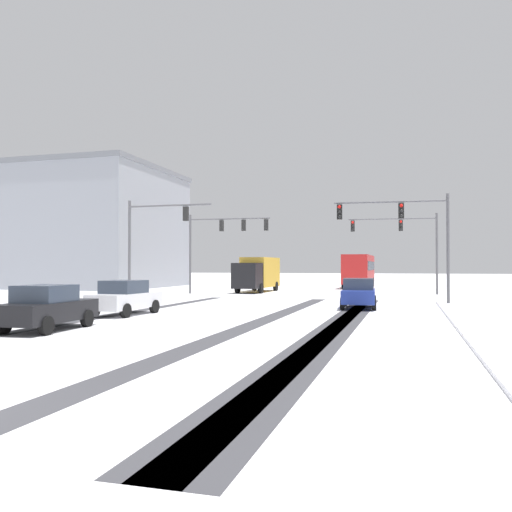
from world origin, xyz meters
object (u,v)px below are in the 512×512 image
(traffic_signal_far_left, at_px, (222,235))
(car_blue_lead, at_px, (359,293))
(car_white_second, at_px, (125,297))
(traffic_signal_near_right, at_px, (407,226))
(traffic_signal_near_left, at_px, (151,233))
(box_truck_delivery, at_px, (257,273))
(traffic_signal_far_right, at_px, (405,236))
(car_black_third, at_px, (47,307))
(bus_oncoming, at_px, (359,268))
(office_building_far_left_block, at_px, (58,229))

(traffic_signal_far_left, relative_size, car_blue_lead, 1.63)
(car_blue_lead, relative_size, car_white_second, 1.00)
(car_blue_lead, bearing_deg, traffic_signal_near_right, 54.17)
(traffic_signal_near_left, relative_size, car_white_second, 1.56)
(traffic_signal_near_right, height_order, box_truck_delivery, traffic_signal_near_right)
(traffic_signal_far_right, distance_m, box_truck_delivery, 12.83)
(car_black_third, xyz_separation_m, bus_oncoming, (7.53, 40.47, 1.18))
(office_building_far_left_block, bearing_deg, car_black_third, -54.28)
(office_building_far_left_block, bearing_deg, bus_oncoming, 11.50)
(bus_oncoming, height_order, box_truck_delivery, bus_oncoming)
(traffic_signal_far_left, relative_size, car_white_second, 1.64)
(traffic_signal_far_right, xyz_separation_m, box_truck_delivery, (-12.46, 0.28, -3.05))
(car_white_second, bearing_deg, traffic_signal_near_right, 38.98)
(traffic_signal_near_left, xyz_separation_m, office_building_far_left_block, (-21.12, 19.45, 1.90))
(traffic_signal_near_left, relative_size, box_truck_delivery, 0.87)
(traffic_signal_far_right, relative_size, car_black_third, 1.68)
(bus_oncoming, distance_m, office_building_far_left_block, 32.90)
(office_building_far_left_block, bearing_deg, traffic_signal_far_left, -22.62)
(car_black_third, relative_size, bus_oncoming, 0.38)
(car_blue_lead, height_order, car_black_third, same)
(traffic_signal_near_left, distance_m, traffic_signal_far_right, 20.78)
(traffic_signal_near_left, relative_size, car_blue_lead, 1.55)
(traffic_signal_near_right, xyz_separation_m, box_truck_delivery, (-12.61, 12.26, -3.04))
(traffic_signal_near_left, distance_m, car_black_third, 15.32)
(office_building_far_left_block, bearing_deg, traffic_signal_near_right, -25.59)
(car_white_second, bearing_deg, car_blue_lead, 33.74)
(traffic_signal_far_left, xyz_separation_m, office_building_far_left_block, (-22.30, 9.29, 1.49))
(traffic_signal_near_right, height_order, traffic_signal_far_left, same)
(traffic_signal_near_right, distance_m, car_blue_lead, 5.76)
(traffic_signal_near_left, distance_m, office_building_far_left_block, 28.78)
(traffic_signal_far_right, distance_m, office_building_far_left_block, 37.12)
(traffic_signal_near_right, xyz_separation_m, traffic_signal_near_left, (-15.68, -1.82, -0.26))
(traffic_signal_far_right, height_order, traffic_signal_far_left, same)
(car_white_second, xyz_separation_m, bus_oncoming, (7.86, 34.41, 1.18))
(car_blue_lead, distance_m, car_white_second, 12.27)
(traffic_signal_far_right, height_order, car_white_second, traffic_signal_far_right)
(car_black_third, height_order, office_building_far_left_block, office_building_far_left_block)
(box_truck_delivery, bearing_deg, office_building_far_left_block, 167.50)
(traffic_signal_far_left, bearing_deg, office_building_far_left_block, 157.38)
(traffic_signal_near_right, relative_size, car_black_third, 1.59)
(traffic_signal_far_right, relative_size, box_truck_delivery, 0.94)
(box_truck_delivery, bearing_deg, traffic_signal_near_left, -102.32)
(traffic_signal_near_left, height_order, office_building_far_left_block, office_building_far_left_block)
(car_blue_lead, distance_m, box_truck_delivery, 18.71)
(car_white_second, height_order, car_black_third, same)
(traffic_signal_near_left, height_order, car_black_third, traffic_signal_near_left)
(traffic_signal_near_left, bearing_deg, traffic_signal_near_right, 6.64)
(car_black_third, bearing_deg, traffic_signal_far_right, 66.65)
(car_blue_lead, relative_size, box_truck_delivery, 0.56)
(car_black_third, distance_m, box_truck_delivery, 28.62)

